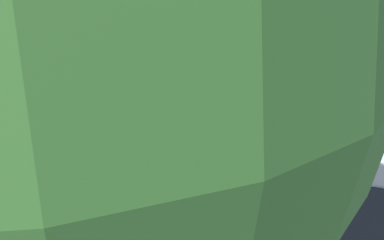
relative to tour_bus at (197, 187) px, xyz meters
The scene contains 14 objects.
ground_plane 5.85m from the tour_bus, 70.96° to the right, with size 80.00×80.00×0.00m, color #4C4C51.
tour_bus is the anchor object (origin of this frame).
spectator_far_left 3.46m from the tour_bus, 116.10° to the right, with size 0.58×0.34×1.66m.
spectator_left 2.93m from the tour_bus, 103.98° to the right, with size 0.57×0.32×1.80m.
spectator_centre 2.82m from the tour_bus, 81.82° to the right, with size 0.58×0.34×1.77m.
spectator_right 3.02m from the tour_bus, 66.29° to the right, with size 0.58×0.35×1.69m.
spectator_far_right 3.80m from the tour_bus, 56.13° to the right, with size 0.58×0.34×1.68m.
parked_motorcycle_silver 2.53m from the tour_bus, 90.90° to the right, with size 2.05×0.58×0.99m.
stunt_motorcycle 9.45m from the tour_bus, 58.09° to the right, with size 1.92×1.10×1.60m.
traffic_cone 9.68m from the tour_bus, 69.00° to the right, with size 0.34×0.34×0.63m.
tree_centre 5.78m from the tour_bus, 94.57° to the left, with size 3.90×3.90×7.75m.
bay_line_a 6.21m from the tour_bus, 108.17° to the right, with size 0.14×4.96×0.01m.
bay_line_b 5.99m from the tour_bus, 80.89° to the right, with size 0.14×4.96×0.01m.
bay_line_c 6.98m from the tour_bus, 57.02° to the right, with size 0.14×4.54×0.01m.
Camera 1 is at (-3.60, 11.79, 5.68)m, focal length 34.10 mm.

